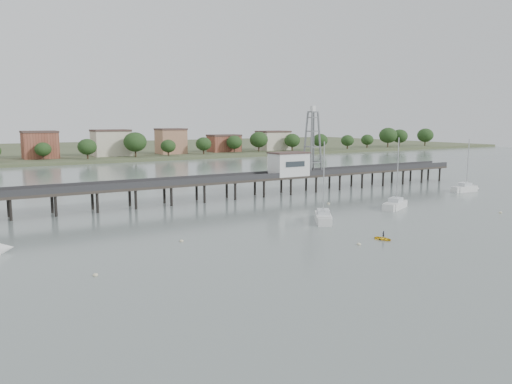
% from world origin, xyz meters
% --- Properties ---
extents(ground_plane, '(500.00, 500.00, 0.00)m').
position_xyz_m(ground_plane, '(0.00, 0.00, 0.00)').
color(ground_plane, slate).
rests_on(ground_plane, ground).
extents(pier, '(150.00, 5.00, 5.50)m').
position_xyz_m(pier, '(0.00, 60.00, 3.79)').
color(pier, '#2D2823').
rests_on(pier, ground).
extents(pier_building, '(8.40, 5.40, 5.30)m').
position_xyz_m(pier_building, '(25.00, 60.00, 6.67)').
color(pier_building, silver).
rests_on(pier_building, ground).
extents(lattice_tower, '(3.20, 3.20, 15.50)m').
position_xyz_m(lattice_tower, '(31.50, 60.00, 11.10)').
color(lattice_tower, slate).
rests_on(lattice_tower, ground).
extents(sailboat_c, '(6.65, 8.18, 13.65)m').
position_xyz_m(sailboat_c, '(12.79, 32.34, 0.64)').
color(sailboat_c, silver).
rests_on(sailboat_c, ground).
extents(sailboat_d, '(8.69, 5.73, 13.91)m').
position_xyz_m(sailboat_d, '(32.54, 34.60, 0.64)').
color(sailboat_d, silver).
rests_on(sailboat_d, ground).
extents(sailboat_e, '(7.77, 2.62, 12.73)m').
position_xyz_m(sailboat_e, '(62.85, 41.63, 0.64)').
color(sailboat_e, silver).
rests_on(sailboat_e, ground).
extents(yellow_dinghy, '(1.86, 0.93, 2.51)m').
position_xyz_m(yellow_dinghy, '(11.51, 17.35, 0.00)').
color(yellow_dinghy, yellow).
rests_on(yellow_dinghy, ground).
extents(dinghy_occupant, '(0.37, 1.00, 0.24)m').
position_xyz_m(dinghy_occupant, '(11.51, 17.35, 0.00)').
color(dinghy_occupant, black).
rests_on(dinghy_occupant, ground).
extents(mooring_buoys, '(84.69, 27.94, 0.39)m').
position_xyz_m(mooring_buoys, '(-0.86, 28.51, 0.08)').
color(mooring_buoys, beige).
rests_on(mooring_buoys, ground).
extents(far_shore, '(500.00, 170.00, 10.40)m').
position_xyz_m(far_shore, '(0.36, 239.58, 0.95)').
color(far_shore, '#475133').
rests_on(far_shore, ground).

